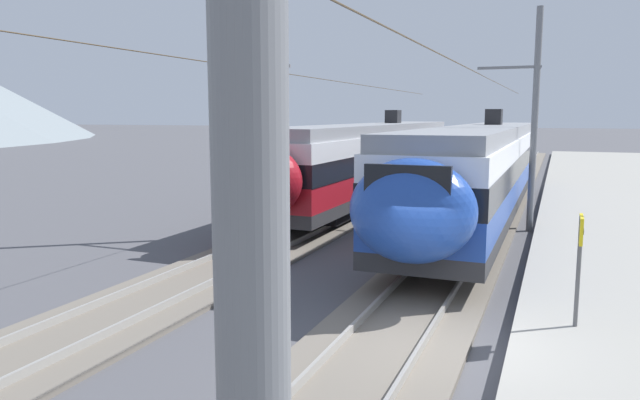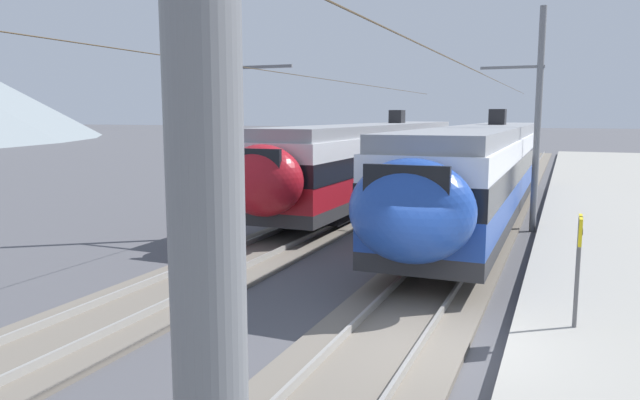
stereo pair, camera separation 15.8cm
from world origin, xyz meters
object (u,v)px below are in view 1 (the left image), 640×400
catenary_mast_far_side (240,112)px  platform_sign (580,246)px  train_near_platform (481,168)px  catenary_mast_west (210,247)px  catenary_mast_mid (531,117)px  train_far_track (371,158)px

catenary_mast_far_side → platform_sign: size_ratio=20.06×
train_near_platform → platform_sign: (-12.30, -3.27, -0.33)m
catenary_mast_west → platform_sign: 10.49m
train_near_platform → catenary_mast_mid: 2.85m
catenary_mast_west → platform_sign: (10.20, -1.48, -1.98)m
train_near_platform → train_far_track: 6.84m
catenary_mast_mid → platform_sign: catenary_mast_mid is taller
catenary_mast_mid → platform_sign: (-11.37, -1.46, -2.33)m
train_near_platform → platform_sign: train_near_platform is taller
catenary_mast_west → platform_sign: bearing=-8.2°
catenary_mast_west → catenary_mast_far_side: bearing=29.0°
catenary_mast_west → catenary_mast_far_side: catenary_mast_far_side is taller
train_far_track → catenary_mast_west: size_ratio=0.59×
train_near_platform → catenary_mast_far_side: bearing=128.3°
catenary_mast_mid → platform_sign: bearing=-172.7°
train_near_platform → catenary_mast_far_side: size_ratio=0.60×
train_far_track → catenary_mast_mid: size_ratio=0.59×
train_far_track → platform_sign: (-16.11, -8.96, -0.33)m
catenary_mast_west → catenary_mast_mid: 21.57m
train_far_track → catenary_mast_mid: 9.09m
train_near_platform → catenary_mast_far_side: catenary_mast_far_side is taller
train_near_platform → train_far_track: size_ratio=1.02×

